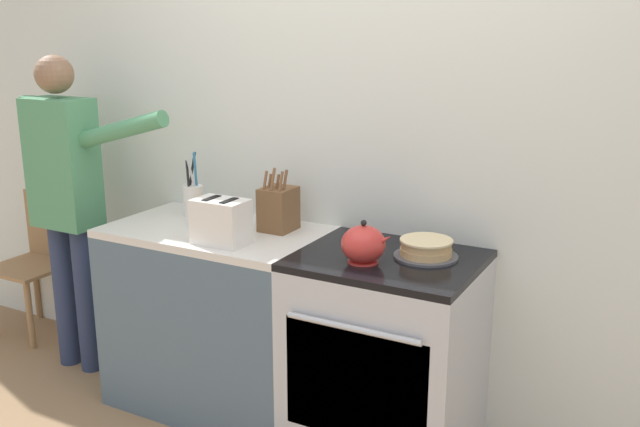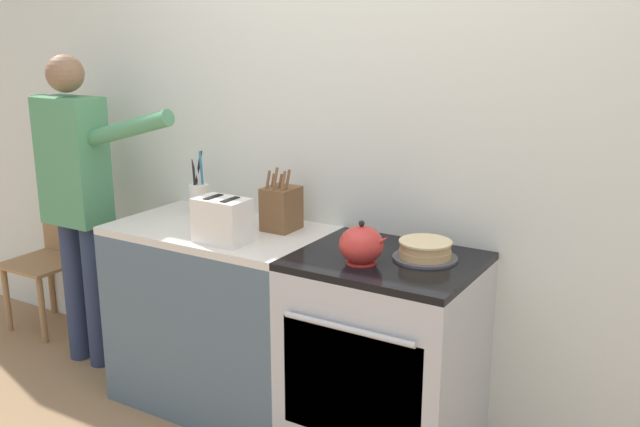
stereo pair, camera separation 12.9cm
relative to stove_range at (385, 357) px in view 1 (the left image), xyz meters
name	(u,v)px [view 1 (the left image)]	position (x,y,z in m)	size (l,w,h in m)	color
wall_back	(367,138)	(-0.25, 0.32, 0.86)	(8.00, 0.04, 2.60)	silver
counter_cabinet	(218,318)	(-0.86, 0.00, 0.00)	(0.99, 0.60, 0.88)	#4C6070
stove_range	(385,357)	(0.00, 0.00, 0.00)	(0.73, 0.63, 0.88)	#B7BABF
layer_cake	(426,249)	(0.14, 0.07, 0.48)	(0.26, 0.26, 0.08)	#4C4C51
tea_kettle	(364,244)	(-0.06, -0.10, 0.51)	(0.21, 0.18, 0.17)	red
knife_block	(278,208)	(-0.59, 0.12, 0.54)	(0.14, 0.16, 0.29)	brown
utensil_crock	(193,199)	(-1.09, 0.14, 0.52)	(0.10, 0.10, 0.32)	silver
fruit_bowl	(216,214)	(-0.91, 0.08, 0.49)	(0.25, 0.25, 0.12)	#B7BABF
toaster	(221,222)	(-0.70, -0.17, 0.54)	(0.24, 0.15, 0.20)	silver
person_baker	(66,188)	(-1.74, -0.05, 0.54)	(0.93, 0.20, 1.64)	#283351
dining_chair	(41,253)	(-2.32, 0.22, 0.03)	(0.40, 0.40, 0.82)	#997047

